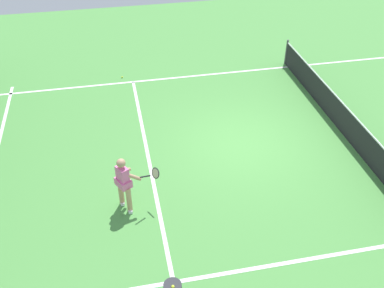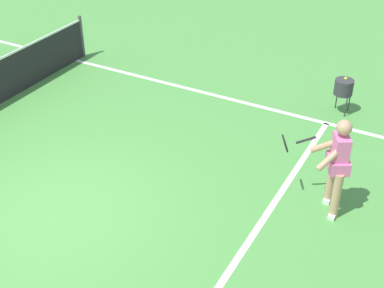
% 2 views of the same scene
% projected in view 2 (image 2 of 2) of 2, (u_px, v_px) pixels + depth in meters
% --- Properties ---
extents(ground_plane, '(25.16, 25.16, 0.00)m').
position_uv_depth(ground_plane, '(56.00, 210.00, 8.16)').
color(ground_plane, '#4C9342').
extents(service_line_marking, '(8.95, 0.10, 0.01)m').
position_uv_depth(service_line_marking, '(225.00, 278.00, 7.02)').
color(service_line_marking, white).
rests_on(service_line_marking, ground).
extents(sideline_right_marking, '(0.10, 17.35, 0.01)m').
position_uv_depth(sideline_right_marking, '(196.00, 90.00, 11.45)').
color(sideline_right_marking, white).
rests_on(sideline_right_marking, ground).
extents(tennis_player, '(0.68, 1.13, 1.55)m').
position_uv_depth(tennis_player, '(336.00, 163.00, 7.74)').
color(tennis_player, tan).
rests_on(tennis_player, ground).
extents(ball_hopper, '(0.36, 0.36, 0.74)m').
position_uv_depth(ball_hopper, '(344.00, 87.00, 10.39)').
color(ball_hopper, '#333338').
rests_on(ball_hopper, ground).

